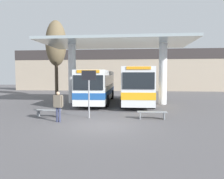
# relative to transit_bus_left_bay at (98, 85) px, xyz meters

# --- Properties ---
(ground_plane) EXTENTS (100.00, 100.00, 0.00)m
(ground_plane) POSITION_rel_transit_bus_left_bay_xyz_m (1.91, -10.08, -1.74)
(ground_plane) COLOR #565456
(townhouse_backdrop) EXTENTS (40.00, 0.58, 7.22)m
(townhouse_backdrop) POSITION_rel_transit_bus_left_bay_xyz_m (1.91, 16.78, 2.47)
(townhouse_backdrop) COLOR tan
(townhouse_backdrop) RESTS_ON ground_plane
(station_canopy) EXTENTS (13.60, 7.00, 5.86)m
(station_canopy) POSITION_rel_transit_bus_left_bay_xyz_m (1.91, -0.82, 3.39)
(station_canopy) COLOR silver
(station_canopy) RESTS_ON ground_plane
(transit_bus_left_bay) EXTENTS (2.97, 11.18, 3.10)m
(transit_bus_left_bay) POSITION_rel_transit_bus_left_bay_xyz_m (0.00, 0.00, 0.00)
(transit_bus_left_bay) COLOR white
(transit_bus_left_bay) RESTS_ON ground_plane
(transit_bus_center_bay) EXTENTS (2.86, 10.18, 3.34)m
(transit_bus_center_bay) POSITION_rel_transit_bus_left_bay_xyz_m (3.83, -0.61, 0.12)
(transit_bus_center_bay) COLOR silver
(transit_bus_center_bay) RESTS_ON ground_plane
(waiting_bench_near_pillar) EXTENTS (1.63, 0.44, 0.46)m
(waiting_bench_near_pillar) POSITION_rel_transit_bus_left_bay_xyz_m (-1.90, -8.02, -1.40)
(waiting_bench_near_pillar) COLOR gray
(waiting_bench_near_pillar) RESTS_ON ground_plane
(waiting_bench_mid_platform) EXTENTS (1.80, 0.44, 0.46)m
(waiting_bench_mid_platform) POSITION_rel_transit_bus_left_bay_xyz_m (4.69, -8.02, -1.39)
(waiting_bench_mid_platform) COLOR gray
(waiting_bench_mid_platform) RESTS_ON ground_plane
(info_sign_platform) EXTENTS (0.90, 0.09, 2.97)m
(info_sign_platform) POSITION_rel_transit_bus_left_bay_xyz_m (0.79, -8.14, 0.38)
(info_sign_platform) COLOR gray
(info_sign_platform) RESTS_ON ground_plane
(pedestrian_waiting) EXTENTS (0.65, 0.32, 1.74)m
(pedestrian_waiting) POSITION_rel_transit_bus_left_bay_xyz_m (-0.71, -9.45, -0.68)
(pedestrian_waiting) COLOR #333856
(pedestrian_waiting) RESTS_ON ground_plane
(poplar_tree_behind_left) EXTENTS (2.54, 2.54, 9.44)m
(poplar_tree_behind_left) POSITION_rel_transit_bus_left_bay_xyz_m (-6.06, 4.92, 4.81)
(poplar_tree_behind_left) COLOR #473A2B
(poplar_tree_behind_left) RESTS_ON ground_plane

